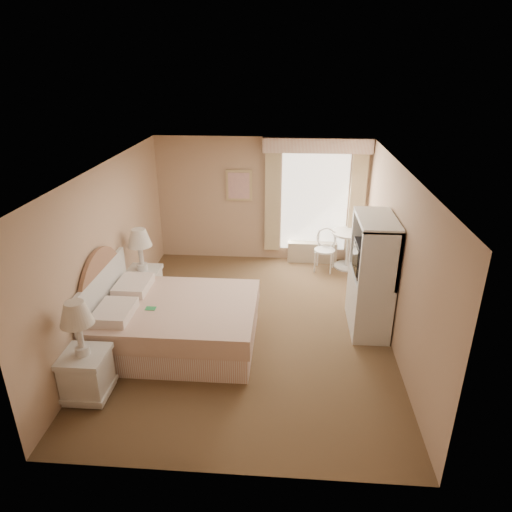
# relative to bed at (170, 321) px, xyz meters

# --- Properties ---
(room) EXTENTS (4.21, 5.51, 2.51)m
(room) POSITION_rel_bed_xyz_m (1.11, 0.53, 0.87)
(room) COLOR brown
(room) RESTS_ON ground
(window) EXTENTS (2.05, 0.22, 2.51)m
(window) POSITION_rel_bed_xyz_m (2.16, 3.18, 0.97)
(window) COLOR white
(window) RESTS_ON room
(framed_art) EXTENTS (0.52, 0.04, 0.62)m
(framed_art) POSITION_rel_bed_xyz_m (0.66, 3.24, 1.17)
(framed_art) COLOR tan
(framed_art) RESTS_ON room
(bed) EXTENTS (2.25, 1.77, 1.57)m
(bed) POSITION_rel_bed_xyz_m (0.00, 0.00, 0.00)
(bed) COLOR tan
(bed) RESTS_ON room
(nightstand_near) EXTENTS (0.54, 0.54, 1.30)m
(nightstand_near) POSITION_rel_bed_xyz_m (-0.73, -1.20, 0.12)
(nightstand_near) COLOR silver
(nightstand_near) RESTS_ON room
(nightstand_far) EXTENTS (0.55, 0.55, 1.33)m
(nightstand_far) POSITION_rel_bed_xyz_m (-0.73, 1.14, 0.13)
(nightstand_far) COLOR silver
(nightstand_far) RESTS_ON room
(round_table) EXTENTS (0.72, 0.72, 0.76)m
(round_table) POSITION_rel_bed_xyz_m (2.86, 2.93, 0.13)
(round_table) COLOR silver
(round_table) RESTS_ON room
(cafe_chair) EXTENTS (0.48, 0.48, 0.83)m
(cafe_chair) POSITION_rel_bed_xyz_m (2.40, 2.80, 0.11)
(cafe_chair) COLOR silver
(cafe_chair) RESTS_ON room
(armoire) EXTENTS (0.54, 1.08, 1.79)m
(armoire) POSITION_rel_bed_xyz_m (2.93, 0.70, 0.37)
(armoire) COLOR silver
(armoire) RESTS_ON room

